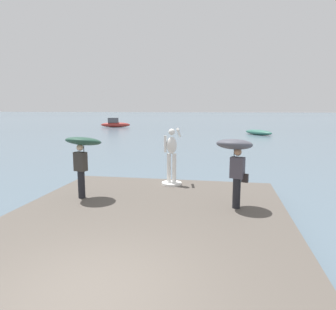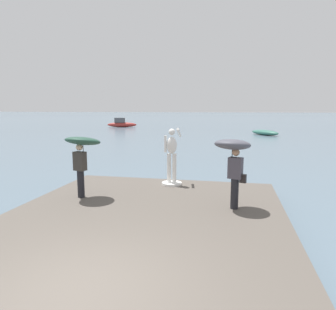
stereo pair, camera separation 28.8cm
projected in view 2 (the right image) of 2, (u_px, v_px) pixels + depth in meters
ground_plane at (216, 131)px, 43.64m from camera, size 400.00×400.00×0.00m
pier at (130, 239)px, 7.21m from camera, size 7.57×10.78×0.40m
statue_white_figure at (172, 160)px, 11.43m from camera, size 0.74×0.93×2.13m
onlooker_left at (82, 148)px, 9.68m from camera, size 1.35×1.37×2.03m
onlooker_right at (233, 153)px, 8.63m from camera, size 1.30×1.32×2.04m
boat_mid at (122, 124)px, 52.80m from camera, size 5.14×1.86×1.60m
boat_far at (265, 133)px, 37.28m from camera, size 3.59×4.16×0.62m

